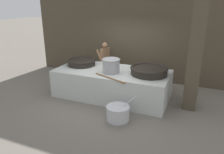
# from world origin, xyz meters

# --- Properties ---
(ground_plane) EXTENTS (60.00, 60.00, 0.00)m
(ground_plane) POSITION_xyz_m (0.00, 0.00, 0.00)
(ground_plane) COLOR slate
(back_wall) EXTENTS (8.66, 0.24, 4.24)m
(back_wall) POSITION_xyz_m (0.00, 2.12, 2.12)
(back_wall) COLOR #4C4233
(back_wall) RESTS_ON ground_plane
(support_pillar) EXTENTS (0.38, 0.38, 4.24)m
(support_pillar) POSITION_xyz_m (2.48, 0.09, 2.12)
(support_pillar) COLOR #4C4233
(support_pillar) RESTS_ON ground_plane
(hearth_platform) EXTENTS (3.71, 1.70, 0.90)m
(hearth_platform) POSITION_xyz_m (0.00, 0.00, 0.45)
(hearth_platform) COLOR silver
(hearth_platform) RESTS_ON ground_plane
(giant_wok_near) EXTENTS (1.00, 1.00, 0.22)m
(giant_wok_near) POSITION_xyz_m (-1.24, 0.17, 1.02)
(giant_wok_near) COLOR black
(giant_wok_near) RESTS_ON hearth_platform
(giant_wok_far) EXTENTS (1.16, 1.16, 0.24)m
(giant_wok_far) POSITION_xyz_m (1.21, 0.06, 1.04)
(giant_wok_far) COLOR black
(giant_wok_far) RESTS_ON hearth_platform
(stock_pot) EXTENTS (0.58, 0.58, 0.45)m
(stock_pot) POSITION_xyz_m (0.05, -0.20, 1.14)
(stock_pot) COLOR #9E9EA3
(stock_pot) RESTS_ON hearth_platform
(stirring_paddle) EXTENTS (1.14, 0.53, 0.04)m
(stirring_paddle) POSITION_xyz_m (0.29, -0.78, 0.92)
(stirring_paddle) COLOR brown
(stirring_paddle) RESTS_ON hearth_platform
(cook) EXTENTS (0.41, 0.60, 1.56)m
(cook) POSITION_xyz_m (-0.85, 1.30, 0.84)
(cook) COLOR #8C6647
(cook) RESTS_ON ground_plane
(prep_bowl_vegetables) EXTENTS (0.73, 0.64, 0.65)m
(prep_bowl_vegetables) POSITION_xyz_m (0.76, -1.40, 0.22)
(prep_bowl_vegetables) COLOR silver
(prep_bowl_vegetables) RESTS_ON ground_plane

